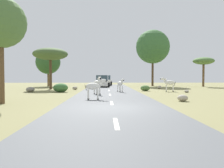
% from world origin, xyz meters
% --- Properties ---
extents(ground_plane, '(90.00, 90.00, 0.00)m').
position_xyz_m(ground_plane, '(0.00, 0.00, 0.00)').
color(ground_plane, olive).
extents(road, '(6.00, 64.00, 0.05)m').
position_xyz_m(road, '(0.05, 0.00, 0.03)').
color(road, '#56595B').
rests_on(road, ground_plane).
extents(lane_markings, '(0.16, 56.00, 0.01)m').
position_xyz_m(lane_markings, '(0.05, -1.00, 0.05)').
color(lane_markings, silver).
rests_on(lane_markings, road).
extents(zebra_0, '(0.86, 1.66, 1.63)m').
position_xyz_m(zebra_0, '(-1.07, 8.79, 1.02)').
color(zebra_0, silver).
rests_on(zebra_0, road).
extents(zebra_1, '(1.58, 0.87, 1.57)m').
position_xyz_m(zebra_1, '(6.53, 12.81, 0.94)').
color(zebra_1, silver).
rests_on(zebra_1, ground_plane).
extents(zebra_2, '(0.76, 1.41, 1.40)m').
position_xyz_m(zebra_2, '(1.19, 11.73, 0.88)').
color(zebra_2, silver).
rests_on(zebra_2, road).
extents(zebra_3, '(1.58, 0.42, 1.48)m').
position_xyz_m(zebra_3, '(-1.12, 4.34, 0.94)').
color(zebra_3, silver).
rests_on(zebra_3, road).
extents(car_0, '(2.26, 4.45, 1.74)m').
position_xyz_m(car_0, '(-0.31, 28.19, 0.85)').
color(car_0, white).
rests_on(car_0, road).
extents(car_1, '(2.24, 4.45, 1.74)m').
position_xyz_m(car_1, '(-0.80, 22.36, 0.85)').
color(car_1, white).
rests_on(car_1, road).
extents(tree_0, '(3.96, 3.96, 5.95)m').
position_xyz_m(tree_0, '(-9.70, 25.85, 3.96)').
color(tree_0, brown).
rests_on(tree_0, ground_plane).
extents(tree_1, '(4.37, 4.37, 5.22)m').
position_xyz_m(tree_1, '(-7.33, 17.53, 4.42)').
color(tree_1, '#4C3823').
rests_on(tree_1, ground_plane).
extents(tree_2, '(3.05, 3.05, 6.42)m').
position_xyz_m(tree_2, '(-6.61, 2.19, 4.85)').
color(tree_2, brown).
rests_on(tree_2, ground_plane).
extents(tree_3, '(3.26, 3.26, 4.61)m').
position_xyz_m(tree_3, '(15.03, 23.84, 3.97)').
color(tree_3, brown).
rests_on(tree_3, ground_plane).
extents(tree_4, '(5.60, 5.60, 9.34)m').
position_xyz_m(tree_4, '(7.52, 26.37, 6.53)').
color(tree_4, '#4C3823').
rests_on(tree_4, ground_plane).
extents(bush_0, '(1.06, 0.96, 0.64)m').
position_xyz_m(bush_0, '(4.13, 13.84, 0.32)').
color(bush_0, '#4C7038').
rests_on(bush_0, ground_plane).
extents(bush_3, '(1.53, 1.38, 0.92)m').
position_xyz_m(bush_3, '(-5.00, 12.08, 0.46)').
color(bush_3, '#386633').
rests_on(bush_3, ground_plane).
extents(rock_0, '(0.53, 0.54, 0.41)m').
position_xyz_m(rock_0, '(6.67, 17.76, 0.21)').
color(rock_0, '#A89E8C').
rests_on(rock_0, ground_plane).
extents(rock_1, '(0.70, 0.68, 0.45)m').
position_xyz_m(rock_1, '(4.81, 3.23, 0.22)').
color(rock_1, '#A89E8C').
rests_on(rock_1, ground_plane).
extents(rock_2, '(0.86, 0.89, 0.53)m').
position_xyz_m(rock_2, '(-8.17, 12.19, 0.26)').
color(rock_2, gray).
rests_on(rock_2, ground_plane).
extents(rock_3, '(0.63, 0.59, 0.41)m').
position_xyz_m(rock_3, '(-4.10, 16.42, 0.20)').
color(rock_3, '#A89E8C').
rests_on(rock_3, ground_plane).
extents(rock_4, '(0.48, 0.51, 0.25)m').
position_xyz_m(rock_4, '(7.93, 11.29, 0.13)').
color(rock_4, gray).
rests_on(rock_4, ground_plane).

